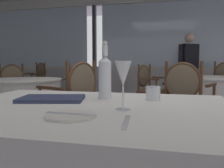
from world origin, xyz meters
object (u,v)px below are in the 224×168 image
at_px(water_tumbler, 153,93).
at_px(dining_chair_3_3, 37,79).
at_px(water_bottle, 105,76).
at_px(dining_chair_0_1, 150,86).
at_px(wine_glass, 123,75).
at_px(dining_chair_3_2, 9,85).
at_px(dining_chair_0_2, 186,95).
at_px(menu_book, 52,98).
at_px(dining_chair_2_0, 74,98).
at_px(side_plate, 71,115).
at_px(dining_chair_2_1, 73,87).
at_px(diner_person_0, 189,66).
at_px(dining_chair_0_0, 224,83).

distance_m(water_tumbler, dining_chair_3_3, 4.91).
relative_size(water_bottle, dining_chair_0_1, 0.36).
relative_size(wine_glass, dining_chair_0_1, 0.23).
relative_size(dining_chair_0_1, dining_chair_3_2, 0.99).
distance_m(water_tumbler, dining_chair_0_2, 1.61).
distance_m(menu_book, dining_chair_2_0, 1.26).
distance_m(dining_chair_0_1, dining_chair_2_0, 1.96).
height_order(wine_glass, menu_book, wine_glass).
bearing_deg(dining_chair_3_2, side_plate, 161.74).
bearing_deg(side_plate, menu_book, 126.51).
bearing_deg(dining_chair_2_1, diner_person_0, 153.79).
xyz_separation_m(dining_chair_0_2, dining_chair_3_3, (-3.32, 2.29, 0.00)).
xyz_separation_m(dining_chair_0_0, dining_chair_0_2, (-0.81, -1.84, -0.01)).
height_order(dining_chair_0_1, dining_chair_2_1, dining_chair_2_1).
bearing_deg(dining_chair_0_1, dining_chair_3_2, -144.14).
distance_m(water_tumbler, dining_chair_2_0, 1.40).
distance_m(dining_chair_2_0, dining_chair_2_1, 1.31).
xyz_separation_m(wine_glass, dining_chair_0_2, (0.40, 1.87, -0.32)).
xyz_separation_m(side_plate, dining_chair_0_1, (0.05, 3.37, -0.20)).
xyz_separation_m(dining_chair_0_0, dining_chair_3_2, (-3.78, -1.04, -0.03)).
xyz_separation_m(water_tumbler, dining_chair_3_2, (-2.68, 2.37, -0.22)).
bearing_deg(dining_chair_2_0, dining_chair_0_1, -88.22).
relative_size(side_plate, dining_chair_0_0, 0.20).
bearing_deg(menu_book, dining_chair_2_0, 93.59).
relative_size(dining_chair_0_0, dining_chair_2_0, 1.02).
height_order(water_tumbler, dining_chair_2_1, dining_chair_2_1).
xyz_separation_m(wine_glass, dining_chair_3_2, (-2.57, 2.67, -0.34)).
distance_m(water_tumbler, dining_chair_0_1, 2.91).
bearing_deg(dining_chair_0_2, dining_chair_3_2, 98.73).
bearing_deg(menu_book, dining_chair_2_1, 96.64).
relative_size(water_tumbler, menu_book, 0.24).
xyz_separation_m(side_plate, dining_chair_2_1, (-1.14, 2.75, -0.19)).
relative_size(side_plate, diner_person_0, 0.12).
xyz_separation_m(dining_chair_0_2, dining_chair_2_0, (-1.19, -0.51, 0.00)).
height_order(side_plate, water_tumbler, water_tumbler).
xyz_separation_m(menu_book, dining_chair_0_0, (1.63, 3.55, -0.17)).
bearing_deg(water_tumbler, diner_person_0, 82.68).
height_order(dining_chair_0_1, dining_chair_0_2, dining_chair_0_2).
distance_m(side_plate, dining_chair_0_2, 2.13).
bearing_deg(dining_chair_3_3, menu_book, 63.62).
bearing_deg(menu_book, dining_chair_0_2, 50.81).
distance_m(dining_chair_0_0, dining_chair_3_3, 4.15).
xyz_separation_m(dining_chair_0_2, dining_chair_3_2, (-2.97, 0.80, -0.02)).
xyz_separation_m(wine_glass, dining_chair_2_1, (-1.30, 2.57, -0.34)).
xyz_separation_m(dining_chair_3_3, diner_person_0, (3.54, 0.12, 0.33)).
distance_m(side_plate, dining_chair_0_0, 4.13).
xyz_separation_m(dining_chair_0_0, dining_chair_3_3, (-4.13, 0.45, -0.01)).
xyz_separation_m(side_plate, dining_chair_0_2, (0.57, 2.05, -0.17)).
bearing_deg(dining_chair_0_0, water_bottle, 1.79).
height_order(dining_chair_0_2, dining_chair_2_1, dining_chair_0_2).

